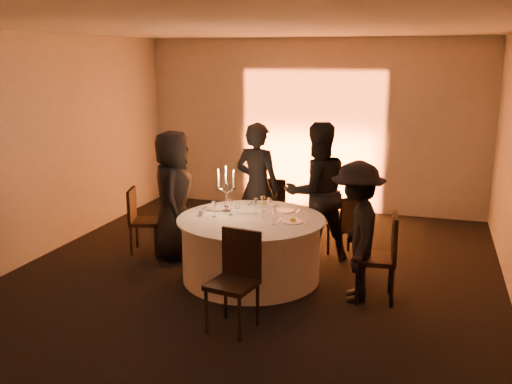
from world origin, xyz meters
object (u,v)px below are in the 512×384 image
(guest_back_right, at_px, (317,192))
(coffee_cup, at_px, (202,213))
(chair_back_left, at_px, (275,203))
(chair_front, at_px, (236,274))
(chair_left, at_px, (140,217))
(candelabra, at_px, (226,196))
(guest_back_left, at_px, (257,188))
(chair_back_right, at_px, (348,223))
(guest_right, at_px, (357,232))
(banquet_table, at_px, (251,248))
(guest_left, at_px, (173,195))
(chair_right, at_px, (383,252))

(guest_back_right, bearing_deg, coffee_cup, 4.32)
(chair_back_left, height_order, chair_front, chair_front)
(chair_left, relative_size, coffee_cup, 8.23)
(chair_back_left, height_order, guest_back_right, guest_back_right)
(chair_front, distance_m, candelabra, 1.63)
(guest_back_left, bearing_deg, chair_left, 32.57)
(chair_back_right, relative_size, guest_right, 0.56)
(banquet_table, height_order, chair_back_left, chair_back_left)
(chair_back_right, bearing_deg, chair_back_left, -70.86)
(guest_left, height_order, coffee_cup, guest_left)
(guest_back_right, xyz_separation_m, guest_right, (0.69, -1.15, -0.14))
(coffee_cup, xyz_separation_m, candelabra, (0.23, 0.24, 0.18))
(chair_back_right, xyz_separation_m, guest_right, (0.27, -1.31, 0.30))
(chair_back_left, xyz_separation_m, guest_left, (-1.07, -1.31, 0.36))
(guest_left, bearing_deg, banquet_table, -129.84)
(guest_right, height_order, coffee_cup, guest_right)
(chair_right, bearing_deg, chair_back_left, -144.78)
(chair_back_right, bearing_deg, banquet_table, 4.75)
(banquet_table, xyz_separation_m, chair_front, (0.26, -1.28, 0.18))
(chair_back_right, bearing_deg, guest_back_left, -39.08)
(banquet_table, relative_size, guest_right, 1.14)
(guest_back_right, relative_size, guest_right, 1.18)
(chair_left, distance_m, chair_back_right, 2.88)
(guest_right, bearing_deg, chair_back_left, -153.77)
(banquet_table, bearing_deg, guest_back_left, 103.04)
(chair_left, xyz_separation_m, guest_left, (0.53, -0.02, 0.36))
(guest_back_left, bearing_deg, chair_back_right, -164.80)
(chair_back_left, distance_m, guest_back_right, 1.24)
(coffee_cup, bearing_deg, chair_right, -2.79)
(guest_left, xyz_separation_m, candelabra, (0.87, -0.29, 0.11))
(chair_left, bearing_deg, guest_left, -108.21)
(chair_back_left, relative_size, candelabra, 1.51)
(banquet_table, height_order, coffee_cup, coffee_cup)
(guest_back_right, bearing_deg, guest_left, -20.52)
(chair_right, bearing_deg, guest_back_left, -130.56)
(banquet_table, distance_m, chair_right, 1.62)
(guest_back_right, bearing_deg, chair_back_left, -80.93)
(chair_left, relative_size, chair_front, 0.90)
(chair_front, height_order, guest_back_right, guest_back_right)
(chair_back_right, height_order, guest_right, guest_right)
(chair_back_left, bearing_deg, guest_left, 56.16)
(chair_back_left, height_order, chair_back_right, chair_back_left)
(chair_back_left, xyz_separation_m, candelabra, (-0.20, -1.59, 0.47))
(guest_back_left, distance_m, guest_back_right, 0.86)
(chair_back_left, bearing_deg, chair_left, 44.19)
(chair_left, relative_size, guest_back_left, 0.50)
(banquet_table, relative_size, coffee_cup, 16.36)
(chair_right, xyz_separation_m, coffee_cup, (-2.21, 0.11, 0.23))
(chair_back_left, bearing_deg, chair_right, 137.93)
(chair_front, bearing_deg, guest_back_right, 90.72)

